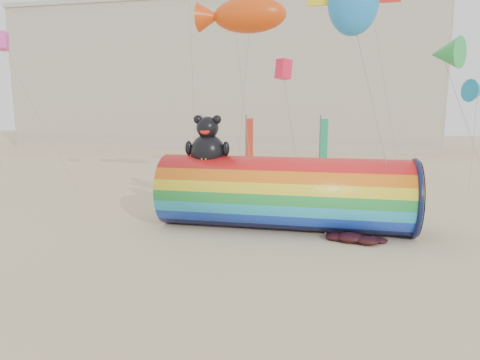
% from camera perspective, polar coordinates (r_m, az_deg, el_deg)
% --- Properties ---
extents(ground, '(160.00, 160.00, 0.00)m').
position_cam_1_polar(ground, '(19.16, -2.42, -7.77)').
color(ground, '#CCB58C').
rests_on(ground, ground).
extents(hotel_building, '(60.40, 15.40, 20.60)m').
position_cam_1_polar(hotel_building, '(65.95, -2.64, 13.53)').
color(hotel_building, '#B7AD99').
rests_on(hotel_building, ground).
extents(windsock_assembly, '(11.87, 3.62, 5.47)m').
position_cam_1_polar(windsock_assembly, '(20.39, 5.86, -1.50)').
color(windsock_assembly, red).
rests_on(windsock_assembly, ground).
extents(kite_handler, '(0.72, 0.65, 1.64)m').
position_cam_1_polar(kite_handler, '(19.96, 11.69, -4.81)').
color(kite_handler, '#5B5C62').
rests_on(kite_handler, ground).
extents(fabric_bundle, '(2.62, 1.35, 0.41)m').
position_cam_1_polar(fabric_bundle, '(19.24, 15.07, -7.50)').
color(fabric_bundle, '#3B0A0F').
rests_on(fabric_bundle, ground).
extents(festival_banners, '(10.02, 0.90, 5.20)m').
position_cam_1_polar(festival_banners, '(34.31, 2.39, 4.40)').
color(festival_banners, '#59595E').
rests_on(festival_banners, ground).
extents(flying_kites, '(28.03, 14.80, 10.39)m').
position_cam_1_polar(flying_kites, '(24.44, 6.16, 20.71)').
color(flying_kites, '#DC440B').
rests_on(flying_kites, ground).
extents(beachgoers, '(83.08, 51.30, 1.86)m').
position_cam_1_polar(beachgoers, '(12.05, 4.63, -14.25)').
color(beachgoers, '#33333F').
rests_on(beachgoers, ground).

